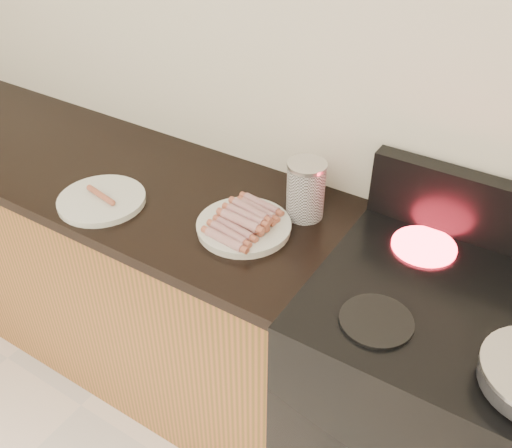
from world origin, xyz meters
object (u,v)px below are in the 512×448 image
Objects in this scene: stove at (433,417)px; mug at (300,182)px; main_plate at (244,227)px; side_plate at (102,200)px; canister at (306,190)px.

mug is (-0.60, 0.23, 0.50)m from stove.
side_plate is (-0.46, -0.12, 0.00)m from main_plate.
main_plate is 1.01× the size of side_plate.
mug reaches higher than stove.
main_plate is 0.22m from canister.
side_plate is (-1.11, -0.14, 0.45)m from stove.
side_plate is at bearing -153.40° from canister.
side_plate is at bearing -144.04° from mug.
mug reaches higher than side_plate.
stove is 0.79m from main_plate.
stove is at bearing 1.82° from main_plate.
canister is (0.11, 0.16, 0.08)m from main_plate.
stove is 8.71× the size of mug.
canister reaches higher than main_plate.
side_plate is at bearing -165.03° from main_plate.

